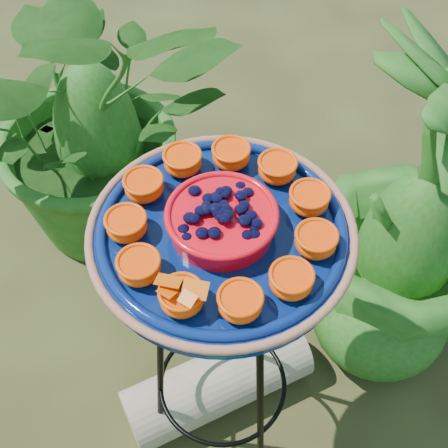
{
  "coord_description": "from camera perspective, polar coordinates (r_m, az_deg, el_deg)",
  "views": [
    {
      "loc": [
        0.39,
        -0.51,
        1.82
      ],
      "look_at": [
        0.15,
        0.12,
        0.97
      ],
      "focal_mm": 50.0,
      "sensor_mm": 36.0,
      "label": 1
    }
  ],
  "objects": [
    {
      "name": "shrub_back_left",
      "position": [
        2.04,
        -11.8,
        9.82
      ],
      "size": [
        1.16,
        1.11,
        1.0
      ],
      "primitive_type": "imported",
      "rotation": [
        0.0,
        0.0,
        0.49
      ],
      "color": "#1A4612",
      "rests_on": "ground"
    },
    {
      "name": "shrub_back_right",
      "position": [
        1.77,
        17.46,
        0.98
      ],
      "size": [
        0.74,
        0.74,
        1.04
      ],
      "primitive_type": "imported",
      "rotation": [
        0.0,
        0.0,
        1.9
      ],
      "color": "#1A4612",
      "rests_on": "ground"
    },
    {
      "name": "tripod_stand",
      "position": [
        1.44,
        -0.16,
        -10.46
      ],
      "size": [
        0.35,
        0.37,
        0.91
      ],
      "rotation": [
        0.0,
        0.0,
        -0.06
      ],
      "color": "black",
      "rests_on": "ground"
    },
    {
      "name": "driftwood_log",
      "position": [
        1.9,
        -0.6,
        -14.3
      ],
      "size": [
        0.51,
        0.53,
        0.18
      ],
      "primitive_type": "cylinder",
      "rotation": [
        0.0,
        1.57,
        0.82
      ],
      "color": "tan",
      "rests_on": "ground"
    },
    {
      "name": "feeder_dish",
      "position": [
        1.1,
        -0.21,
        -0.62
      ],
      "size": [
        0.49,
        0.49,
        0.11
      ],
      "rotation": [
        0.0,
        0.0,
        -0.06
      ],
      "color": "#071A56",
      "rests_on": "tripod_stand"
    }
  ]
}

